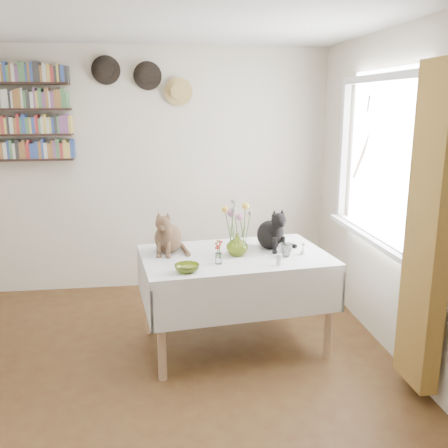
{
  "coord_description": "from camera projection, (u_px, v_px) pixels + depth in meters",
  "views": [
    {
      "loc": [
        0.2,
        -2.97,
        1.94
      ],
      "look_at": [
        0.7,
        0.65,
        1.05
      ],
      "focal_mm": 40.0,
      "sensor_mm": 36.0,
      "label": 1
    }
  ],
  "objects": [
    {
      "name": "black_cat",
      "position": [
        270.0,
        227.0,
        4.06
      ],
      "size": [
        0.31,
        0.36,
        0.35
      ],
      "primitive_type": null,
      "rotation": [
        0.0,
        0.0,
        0.3
      ],
      "color": "black",
      "rests_on": "dining_table"
    },
    {
      "name": "porcelain_figurine",
      "position": [
        303.0,
        249.0,
        3.92
      ],
      "size": [
        0.05,
        0.05,
        0.1
      ],
      "color": "white",
      "rests_on": "dining_table"
    },
    {
      "name": "room",
      "position": [
        124.0,
        221.0,
        2.99
      ],
      "size": [
        4.08,
        4.58,
        2.58
      ],
      "color": "brown",
      "rests_on": "ground"
    },
    {
      "name": "berry_jar",
      "position": [
        219.0,
        252.0,
        3.68
      ],
      "size": [
        0.05,
        0.05,
        0.2
      ],
      "color": "white",
      "rests_on": "dining_table"
    },
    {
      "name": "candlestick",
      "position": [
        279.0,
        258.0,
        3.66
      ],
      "size": [
        0.04,
        0.04,
        0.16
      ],
      "color": "white",
      "rests_on": "dining_table"
    },
    {
      "name": "wall_hats",
      "position": [
        144.0,
        79.0,
        4.9
      ],
      "size": [
        0.98,
        0.09,
        0.48
      ],
      "color": "black",
      "rests_on": "room"
    },
    {
      "name": "flower_bouquet",
      "position": [
        237.0,
        213.0,
        3.84
      ],
      "size": [
        0.17,
        0.13,
        0.39
      ],
      "color": "#4C7233",
      "rests_on": "flower_vase"
    },
    {
      "name": "tabby_cat",
      "position": [
        168.0,
        230.0,
        3.95
      ],
      "size": [
        0.32,
        0.36,
        0.36
      ],
      "primitive_type": null,
      "rotation": [
        0.0,
        0.0,
        -0.3
      ],
      "color": "brown",
      "rests_on": "dining_table"
    },
    {
      "name": "window",
      "position": [
        378.0,
        173.0,
        3.99
      ],
      "size": [
        0.12,
        1.52,
        1.32
      ],
      "color": "white",
      "rests_on": "room"
    },
    {
      "name": "drinking_glass",
      "position": [
        285.0,
        250.0,
        3.87
      ],
      "size": [
        0.13,
        0.13,
        0.1
      ],
      "primitive_type": "imported",
      "rotation": [
        0.0,
        0.0,
        -0.14
      ],
      "color": "white",
      "rests_on": "dining_table"
    },
    {
      "name": "curtain",
      "position": [
        429.0,
        231.0,
        3.15
      ],
      "size": [
        0.12,
        0.38,
        2.1
      ],
      "primitive_type": "cube",
      "color": "brown",
      "rests_on": "room"
    },
    {
      "name": "flower_vase",
      "position": [
        237.0,
        244.0,
        3.89
      ],
      "size": [
        0.17,
        0.17,
        0.18
      ],
      "primitive_type": "imported",
      "rotation": [
        0.0,
        0.0,
        0.02
      ],
      "color": "#A3B93B",
      "rests_on": "dining_table"
    },
    {
      "name": "green_bowl",
      "position": [
        187.0,
        268.0,
        3.52
      ],
      "size": [
        0.19,
        0.19,
        0.05
      ],
      "primitive_type": "imported",
      "rotation": [
        0.0,
        0.0,
        -0.1
      ],
      "color": "#A3B93B",
      "rests_on": "dining_table"
    },
    {
      "name": "dining_table",
      "position": [
        235.0,
        277.0,
        3.98
      ],
      "size": [
        1.55,
        1.1,
        0.78
      ],
      "color": "white",
      "rests_on": "room"
    },
    {
      "name": "bookshelf_unit",
      "position": [
        17.0,
        113.0,
        4.79
      ],
      "size": [
        1.0,
        0.16,
        0.91
      ],
      "color": "black",
      "rests_on": "room"
    }
  ]
}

